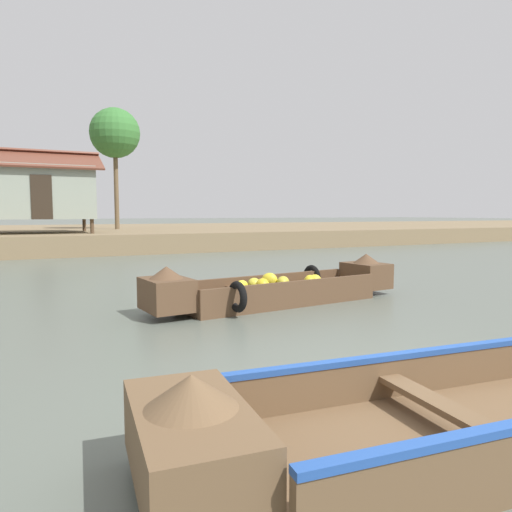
{
  "coord_description": "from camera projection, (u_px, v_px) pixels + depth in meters",
  "views": [
    {
      "loc": [
        -3.13,
        -3.08,
        1.7
      ],
      "look_at": [
        1.6,
        6.7,
        0.73
      ],
      "focal_mm": 33.33,
      "sensor_mm": 36.0,
      "label": 1
    }
  ],
  "objects": [
    {
      "name": "palm_tree_near",
      "position": [
        115.0,
        134.0,
        25.61
      ],
      "size": [
        2.67,
        2.67,
        6.52
      ],
      "color": "brown",
      "rests_on": "riverbank_strip"
    },
    {
      "name": "riverbank_strip",
      "position": [
        86.0,
        235.0,
        27.88
      ],
      "size": [
        160.0,
        20.0,
        0.84
      ],
      "primitive_type": "cube",
      "color": "#7F6B4C",
      "rests_on": "ground"
    },
    {
      "name": "banana_boat",
      "position": [
        280.0,
        288.0,
        8.98
      ],
      "size": [
        5.29,
        2.06,
        0.84
      ],
      "color": "brown",
      "rests_on": "ground"
    },
    {
      "name": "ground_plane",
      "position": [
        153.0,
        275.0,
        13.23
      ],
      "size": [
        300.0,
        300.0,
        0.0
      ],
      "primitive_type": "plane",
      "color": "#596056"
    },
    {
      "name": "stilt_house_right",
      "position": [
        40.0,
        191.0,
        20.79
      ],
      "size": [
        4.98,
        3.94,
        3.62
      ],
      "color": "#4C3826",
      "rests_on": "riverbank_strip"
    }
  ]
}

